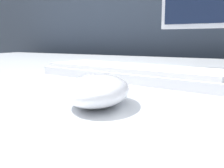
% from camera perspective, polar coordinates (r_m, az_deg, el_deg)
% --- Properties ---
extents(partition_panel, '(5.00, 0.03, 1.23)m').
position_cam_1_polar(partition_panel, '(1.21, 22.33, 0.87)').
color(partition_panel, '#333D4C').
rests_on(partition_panel, ground_plane).
extents(computer_mouse_near, '(0.11, 0.13, 0.03)m').
position_cam_1_polar(computer_mouse_near, '(0.29, -3.18, -1.28)').
color(computer_mouse_near, white).
rests_on(computer_mouse_near, desk).
extents(keyboard, '(0.38, 0.17, 0.02)m').
position_cam_1_polar(keyboard, '(0.48, 4.47, 2.50)').
color(keyboard, silver).
rests_on(keyboard, desk).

